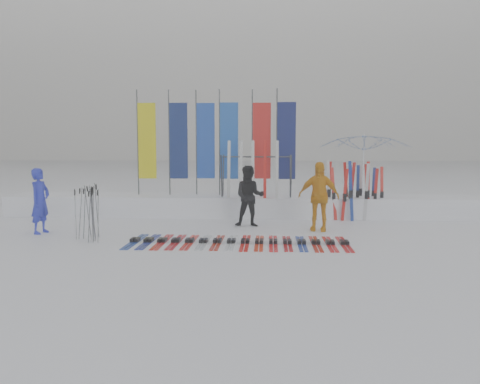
# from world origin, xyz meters

# --- Properties ---
(ground) EXTENTS (120.00, 120.00, 0.00)m
(ground) POSITION_xyz_m (0.00, 0.00, 0.00)
(ground) COLOR white
(ground) RESTS_ON ground
(snow_bank) EXTENTS (14.00, 1.60, 0.60)m
(snow_bank) POSITION_xyz_m (0.00, 4.60, 0.30)
(snow_bank) COLOR white
(snow_bank) RESTS_ON ground
(person_blue) EXTENTS (0.47, 0.63, 1.57)m
(person_blue) POSITION_xyz_m (-4.58, 1.32, 0.78)
(person_blue) COLOR #212BC0
(person_blue) RESTS_ON ground
(person_black) EXTENTS (0.78, 0.62, 1.59)m
(person_black) POSITION_xyz_m (0.39, 2.60, 0.79)
(person_black) COLOR black
(person_black) RESTS_ON ground
(person_yellow) EXTENTS (1.07, 0.64, 1.71)m
(person_yellow) POSITION_xyz_m (2.11, 2.11, 0.85)
(person_yellow) COLOR orange
(person_yellow) RESTS_ON ground
(tent_canopy) EXTENTS (3.01, 3.06, 2.56)m
(tent_canopy) POSITION_xyz_m (3.86, 5.45, 1.28)
(tent_canopy) COLOR white
(tent_canopy) RESTS_ON ground
(ski_row) EXTENTS (4.70, 1.69, 0.07)m
(ski_row) POSITION_xyz_m (0.22, 0.46, 0.03)
(ski_row) COLOR navy
(ski_row) RESTS_ON ground
(pole_cluster) EXTENTS (0.69, 0.64, 1.26)m
(pole_cluster) POSITION_xyz_m (-3.08, 0.57, 0.59)
(pole_cluster) COLOR #595B60
(pole_cluster) RESTS_ON ground
(feather_flags) EXTENTS (4.83, 0.22, 3.20)m
(feather_flags) POSITION_xyz_m (-0.71, 4.77, 2.24)
(feather_flags) COLOR #383A3F
(feather_flags) RESTS_ON ground
(ski_rack) EXTENTS (2.04, 0.80, 1.23)m
(ski_rack) POSITION_xyz_m (0.52, 4.20, 1.38)
(ski_rack) COLOR #383A3F
(ski_rack) RESTS_ON ground
(upright_skis) EXTENTS (1.65, 1.17, 1.69)m
(upright_skis) POSITION_xyz_m (3.36, 4.11, 0.79)
(upright_skis) COLOR red
(upright_skis) RESTS_ON ground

